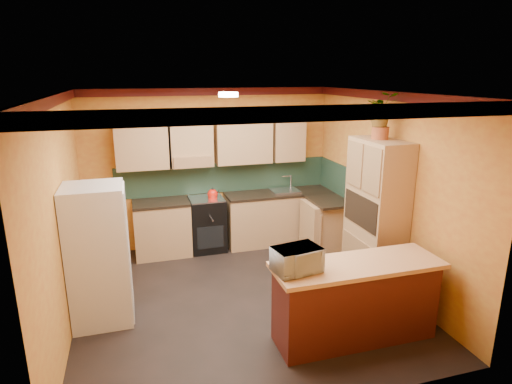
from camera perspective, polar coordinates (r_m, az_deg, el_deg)
The scene contains 15 objects.
room_shell at distance 5.53m, azimuth -2.65°, elevation 6.78°, with size 4.24×4.24×2.72m.
base_cabinets_back at distance 7.48m, azimuth -1.81°, elevation -3.92°, with size 3.65×0.60×0.88m, color tan.
countertop_back at distance 7.34m, azimuth -1.84°, elevation -0.53°, with size 3.65×0.62×0.04m, color black.
stove at distance 7.35m, azimuth -6.54°, elevation -4.25°, with size 0.58×0.58×0.91m, color black.
kettle at distance 7.15m, azimuth -5.81°, elevation -0.20°, with size 0.17×0.17×0.18m, color red, non-canonical shape.
sink at distance 7.55m, azimuth 3.85°, elevation 0.18°, with size 0.48×0.40×0.03m, color silver.
base_cabinets_right at distance 7.30m, azimuth 9.64°, elevation -4.64°, with size 0.60×0.80×0.88m, color tan.
countertop_right at distance 7.16m, azimuth 9.80°, elevation -1.17°, with size 0.62×0.80×0.04m, color black.
fridge at distance 5.45m, azimuth -20.27°, elevation -7.88°, with size 0.68×0.66×1.70m, color silver.
pantry at distance 6.06m, azimuth 15.67°, elevation -3.13°, with size 0.48×0.90×2.10m, color tan.
fern_pot at distance 5.85m, azimuth 16.22°, elevation 7.57°, with size 0.22×0.22×0.16m, color #974824.
fern at distance 5.82m, azimuth 16.44°, elevation 10.51°, with size 0.40×0.35×0.44m, color tan.
breakfast_bar at distance 5.08m, azimuth 13.08°, elevation -14.23°, with size 1.80×0.55×0.88m, color #521F13.
bar_top at distance 4.87m, azimuth 13.41°, elevation -9.46°, with size 1.90×0.65×0.05m, color tan.
microwave at distance 4.51m, azimuth 5.44°, elevation -8.96°, with size 0.48×0.33×0.27m, color silver.
Camera 1 is at (-1.29, -5.02, 2.92)m, focal length 30.00 mm.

